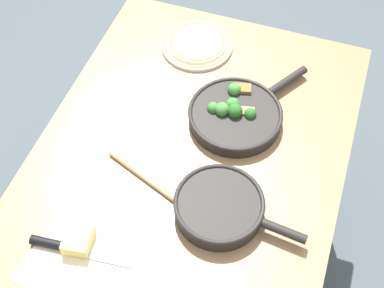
# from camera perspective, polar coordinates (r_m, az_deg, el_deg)

# --- Properties ---
(ground_plane) EXTENTS (14.00, 14.00, 0.00)m
(ground_plane) POSITION_cam_1_polar(r_m,az_deg,el_deg) (2.15, 0.00, -12.04)
(ground_plane) COLOR #424C51
(dining_table_red) EXTENTS (1.12, 0.85, 0.74)m
(dining_table_red) POSITION_cam_1_polar(r_m,az_deg,el_deg) (1.57, 0.00, -2.35)
(dining_table_red) COLOR olive
(dining_table_red) RESTS_ON ground_plane
(skillet_broccoli) EXTENTS (0.39, 0.30, 0.07)m
(skillet_broccoli) POSITION_cam_1_polar(r_m,az_deg,el_deg) (1.55, 4.73, 3.23)
(skillet_broccoli) COLOR black
(skillet_broccoli) RESTS_ON dining_table_red
(skillet_eggs) EXTENTS (0.23, 0.35, 0.05)m
(skillet_eggs) POSITION_cam_1_polar(r_m,az_deg,el_deg) (1.37, 3.01, -6.73)
(skillet_eggs) COLOR black
(skillet_eggs) RESTS_ON dining_table_red
(wooden_spoon) EXTENTS (0.16, 0.35, 0.02)m
(wooden_spoon) POSITION_cam_1_polar(r_m,az_deg,el_deg) (1.40, -2.09, -5.78)
(wooden_spoon) COLOR tan
(wooden_spoon) RESTS_ON dining_table_red
(parchment_sheet) EXTENTS (0.32, 0.29, 0.00)m
(parchment_sheet) POSITION_cam_1_polar(r_m,az_deg,el_deg) (1.36, -11.15, -11.35)
(parchment_sheet) COLOR beige
(parchment_sheet) RESTS_ON dining_table_red
(grater_knife) EXTENTS (0.05, 0.26, 0.02)m
(grater_knife) POSITION_cam_1_polar(r_m,az_deg,el_deg) (1.37, -13.29, -10.69)
(grater_knife) COLOR silver
(grater_knife) RESTS_ON dining_table_red
(cheese_block) EXTENTS (0.09, 0.08, 0.04)m
(cheese_block) POSITION_cam_1_polar(r_m,az_deg,el_deg) (1.36, -12.03, -9.94)
(cheese_block) COLOR #EACC66
(cheese_block) RESTS_ON dining_table_red
(dinner_plate_stack) EXTENTS (0.23, 0.23, 0.03)m
(dinner_plate_stack) POSITION_cam_1_polar(r_m,az_deg,el_deg) (1.76, 0.54, 10.66)
(dinner_plate_stack) COLOR silver
(dinner_plate_stack) RESTS_ON dining_table_red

